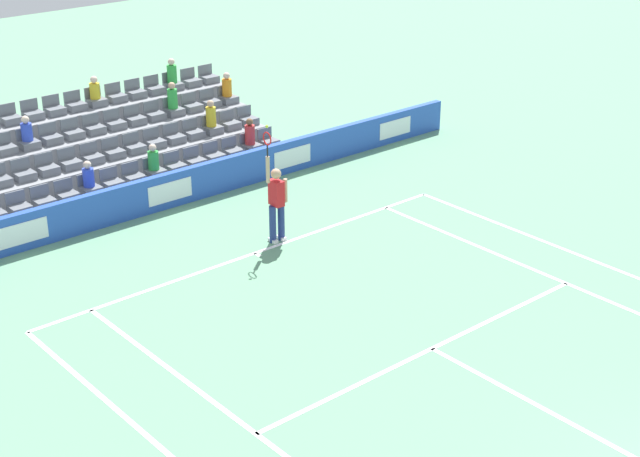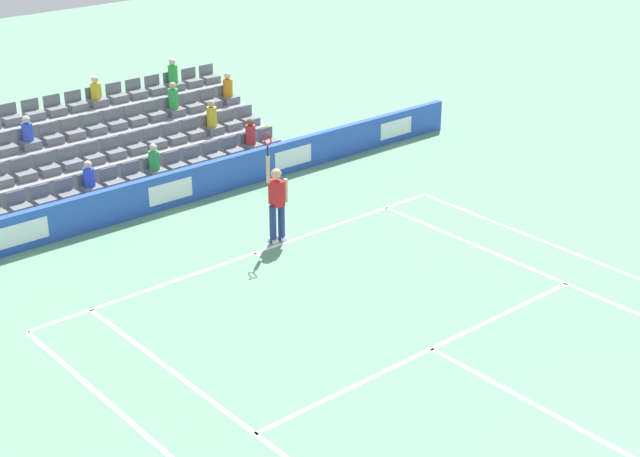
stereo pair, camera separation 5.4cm
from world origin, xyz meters
name	(u,v)px [view 1 (the left image)]	position (x,y,z in m)	size (l,w,h in m)	color
line_baseline	(255,253)	(0.00, -11.89, 0.00)	(10.97, 0.10, 0.01)	white
line_service	(432,349)	(0.00, -6.40, 0.00)	(8.23, 0.10, 0.01)	white
line_centre_service	(574,425)	(0.00, -3.20, 0.00)	(0.10, 6.40, 0.01)	white
line_singles_sideline_left	(273,447)	(4.12, -5.95, 0.00)	(0.10, 11.89, 0.01)	white
line_singles_sideline_right	(584,291)	(-4.12, -5.95, 0.00)	(0.10, 11.89, 0.01)	white
line_doubles_sideline_right	(622,272)	(-5.49, -5.95, 0.00)	(0.10, 11.89, 0.01)	white
line_centre_mark	(257,255)	(0.00, -11.79, 0.00)	(0.10, 0.20, 0.01)	white
sponsor_barrier	(168,190)	(0.00, -15.46, 0.45)	(19.61, 0.22, 0.90)	blue
tennis_player	(276,201)	(-0.80, -12.09, 0.99)	(0.53, 0.37, 2.85)	navy
stadium_stand	(109,152)	(-0.01, -18.40, 0.68)	(8.68, 3.80, 2.60)	gray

